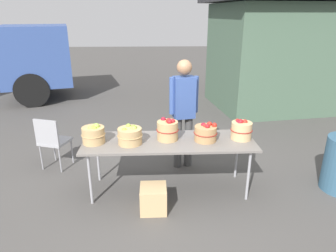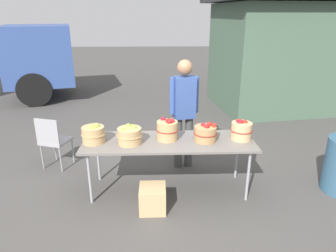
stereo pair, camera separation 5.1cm
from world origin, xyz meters
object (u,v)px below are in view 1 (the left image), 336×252
object	(u,v)px
apple_basket_green_0	(93,134)
apple_basket_green_1	(130,135)
vendor_adult	(184,106)
market_table	(169,143)
produce_crate	(153,199)
folding_chair	(52,139)
apple_basket_red_0	(168,130)
apple_basket_red_1	(206,133)
apple_basket_red_2	(241,130)

from	to	relation	value
apple_basket_green_0	apple_basket_green_1	bearing A→B (deg)	-5.80
apple_basket_green_0	vendor_adult	xyz separation A→B (m)	(1.26, 0.72, 0.15)
market_table	produce_crate	xyz separation A→B (m)	(-0.22, -0.48, -0.55)
apple_basket_green_0	vendor_adult	world-z (taller)	vendor_adult
vendor_adult	folding_chair	distance (m)	2.13
apple_basket_red_0	apple_basket_green_0	bearing A→B (deg)	-176.11
folding_chair	vendor_adult	bearing A→B (deg)	-162.32
apple_basket_green_0	apple_basket_green_1	size ratio (longest dim) A/B	0.94
apple_basket_red_1	market_table	bearing A→B (deg)	178.58
apple_basket_red_1	apple_basket_green_1	bearing A→B (deg)	-176.76
market_table	apple_basket_green_0	bearing A→B (deg)	-178.84
market_table	apple_basket_red_0	xyz separation A→B (m)	(-0.02, 0.05, 0.18)
apple_basket_green_0	apple_basket_red_2	distance (m)	1.98
produce_crate	apple_basket_red_0	bearing A→B (deg)	68.96
market_table	apple_basket_red_2	size ratio (longest dim) A/B	7.77
apple_basket_red_0	produce_crate	size ratio (longest dim) A/B	0.92
apple_basket_green_0	apple_basket_red_2	size ratio (longest dim) A/B	1.06
apple_basket_green_0	apple_basket_green_1	distance (m)	0.48
apple_basket_red_2	vendor_adult	xyz separation A→B (m)	(-0.72, 0.68, 0.14)
apple_basket_red_2	folding_chair	world-z (taller)	apple_basket_red_2
apple_basket_green_0	apple_basket_red_0	world-z (taller)	apple_basket_red_0
apple_basket_red_2	produce_crate	distance (m)	1.49
folding_chair	apple_basket_red_0	bearing A→B (deg)	177.47
apple_basket_red_0	vendor_adult	size ratio (longest dim) A/B	0.18
apple_basket_red_2	vendor_adult	bearing A→B (deg)	136.93
folding_chair	produce_crate	distance (m)	2.02
apple_basket_green_0	apple_basket_red_0	distance (m)	0.98
vendor_adult	apple_basket_red_1	bearing A→B (deg)	95.95
vendor_adult	apple_basket_green_1	bearing A→B (deg)	33.14
apple_basket_red_2	produce_crate	xyz separation A→B (m)	(-1.20, -0.51, -0.71)
apple_basket_red_2	apple_basket_red_1	bearing A→B (deg)	-175.23
apple_basket_red_2	produce_crate	bearing A→B (deg)	-156.97
apple_basket_red_1	apple_basket_red_2	xyz separation A→B (m)	(0.49, 0.04, 0.02)
folding_chair	apple_basket_red_1	bearing A→B (deg)	-179.58
vendor_adult	market_table	bearing A→B (deg)	57.89
apple_basket_green_0	produce_crate	world-z (taller)	apple_basket_green_0
market_table	vendor_adult	distance (m)	0.81
apple_basket_red_0	apple_basket_red_1	xyz separation A→B (m)	(0.51, -0.06, -0.03)
apple_basket_red_1	apple_basket_red_2	distance (m)	0.49
apple_basket_red_1	apple_basket_red_2	world-z (taller)	apple_basket_red_2
apple_basket_green_0	apple_basket_red_0	xyz separation A→B (m)	(0.98, 0.07, 0.02)
apple_basket_red_1	vendor_adult	distance (m)	0.77
apple_basket_red_1	apple_basket_red_2	bearing A→B (deg)	4.77
apple_basket_green_0	vendor_adult	distance (m)	1.46
apple_basket_red_0	folding_chair	bearing A→B (deg)	159.37
apple_basket_green_1	apple_basket_red_1	size ratio (longest dim) A/B	1.06
market_table	apple_basket_green_1	bearing A→B (deg)	-172.34
vendor_adult	produce_crate	size ratio (longest dim) A/B	5.24
apple_basket_green_0	apple_basket_red_1	xyz separation A→B (m)	(1.49, 0.01, -0.01)
market_table	vendor_adult	xyz separation A→B (m)	(0.26, 0.70, 0.31)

